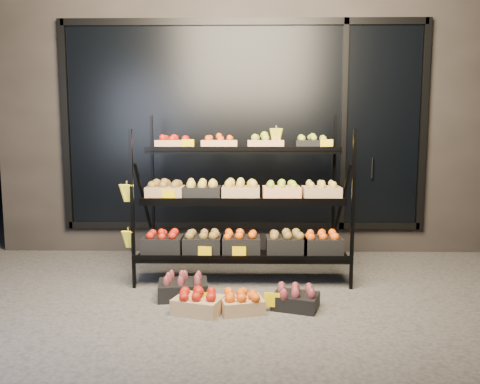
{
  "coord_description": "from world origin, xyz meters",
  "views": [
    {
      "loc": [
        0.04,
        -4.1,
        1.45
      ],
      "look_at": [
        -0.03,
        0.55,
        0.88
      ],
      "focal_mm": 35.0,
      "sensor_mm": 36.0,
      "label": 1
    }
  ],
  "objects_px": {
    "display_rack": "(241,200)",
    "floor_crate_midleft": "(183,287)",
    "floor_crate_left": "(198,302)",
    "floor_crate_midright": "(242,302)"
  },
  "relations": [
    {
      "from": "display_rack",
      "to": "floor_crate_midleft",
      "type": "distance_m",
      "value": 1.09
    },
    {
      "from": "display_rack",
      "to": "floor_crate_midright",
      "type": "relative_size",
      "value": 5.66
    },
    {
      "from": "display_rack",
      "to": "floor_crate_left",
      "type": "xyz_separation_m",
      "value": [
        -0.34,
        -1.03,
        -0.7
      ]
    },
    {
      "from": "display_rack",
      "to": "floor_crate_midright",
      "type": "xyz_separation_m",
      "value": [
        0.02,
        -1.01,
        -0.7
      ]
    },
    {
      "from": "floor_crate_midleft",
      "to": "display_rack",
      "type": "bearing_deg",
      "value": 45.15
    },
    {
      "from": "display_rack",
      "to": "floor_crate_midleft",
      "type": "height_order",
      "value": "display_rack"
    },
    {
      "from": "floor_crate_midleft",
      "to": "floor_crate_midright",
      "type": "height_order",
      "value": "floor_crate_midleft"
    },
    {
      "from": "floor_crate_midleft",
      "to": "floor_crate_midright",
      "type": "xyz_separation_m",
      "value": [
        0.53,
        -0.34,
        -0.02
      ]
    },
    {
      "from": "floor_crate_midright",
      "to": "floor_crate_left",
      "type": "bearing_deg",
      "value": 168.84
    },
    {
      "from": "display_rack",
      "to": "floor_crate_midleft",
      "type": "bearing_deg",
      "value": -127.09
    }
  ]
}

